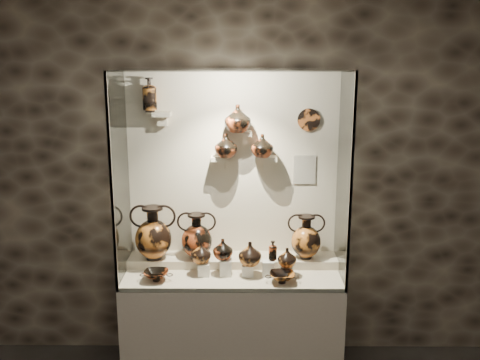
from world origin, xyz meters
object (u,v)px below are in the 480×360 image
at_px(kylix_right, 282,277).
at_px(ovoid_vase_b, 238,118).
at_px(lekythos_small, 273,249).
at_px(amphora_left, 153,233).
at_px(jug_c, 250,254).
at_px(jug_e, 287,257).
at_px(kylix_left, 156,275).
at_px(amphora_right, 306,237).
at_px(jug_a, 201,253).
at_px(ovoid_vase_a, 226,145).
at_px(jug_b, 223,249).
at_px(ovoid_vase_c, 262,146).
at_px(amphora_mid, 197,236).
at_px(lekythos_tall, 150,93).

xyz_separation_m(kylix_right, ovoid_vase_b, (-0.34, 0.37, 1.15)).
distance_m(lekythos_small, ovoid_vase_b, 1.05).
height_order(amphora_left, jug_c, amphora_left).
bearing_deg(jug_e, ovoid_vase_b, 158.04).
distance_m(kylix_left, kylix_right, 0.95).
xyz_separation_m(amphora_right, lekythos_small, (-0.28, -0.18, -0.04)).
distance_m(jug_a, ovoid_vase_a, 0.86).
relative_size(jug_a, kylix_right, 0.67).
height_order(jug_c, kylix_left, jug_c).
xyz_separation_m(jug_b, lekythos_small, (0.39, 0.00, -0.00)).
bearing_deg(amphora_left, jug_e, -5.06).
relative_size(amphora_left, kylix_left, 1.83).
bearing_deg(jug_b, ovoid_vase_a, 82.12).
bearing_deg(ovoid_vase_c, kylix_right, -46.98).
height_order(amphora_right, kylix_right, amphora_right).
height_order(amphora_right, jug_a, amphora_right).
height_order(amphora_mid, amphora_right, amphora_mid).
bearing_deg(kylix_right, ovoid_vase_b, 143.14).
xyz_separation_m(amphora_left, jug_b, (0.56, -0.15, -0.08)).
bearing_deg(lekythos_tall, ovoid_vase_c, 16.26).
bearing_deg(lekythos_small, lekythos_tall, -177.28).
xyz_separation_m(jug_c, lekythos_tall, (-0.78, 0.29, 1.20)).
xyz_separation_m(jug_a, ovoid_vase_c, (0.48, 0.24, 0.80)).
distance_m(jug_e, ovoid_vase_c, 0.89).
bearing_deg(amphora_mid, kylix_left, -133.69).
relative_size(lekythos_tall, ovoid_vase_b, 1.41).
bearing_deg(amphora_right, kylix_right, -140.70).
bearing_deg(ovoid_vase_a, ovoid_vase_b, 9.01).
xyz_separation_m(lekythos_small, ovoid_vase_c, (-0.08, 0.24, 0.77)).
distance_m(amphora_right, jug_b, 0.69).
bearing_deg(ovoid_vase_b, amphora_left, -176.53).
bearing_deg(amphora_mid, amphora_right, 0.47).
relative_size(kylix_left, ovoid_vase_b, 1.13).
xyz_separation_m(amphora_mid, lekythos_small, (0.60, -0.18, -0.05)).
height_order(amphora_left, kylix_left, amphora_left).
bearing_deg(kylix_right, amphora_mid, 165.03).
height_order(jug_a, jug_c, jug_c).
bearing_deg(lekythos_small, jug_c, -154.20).
distance_m(amphora_left, jug_b, 0.59).
bearing_deg(lekythos_tall, kylix_right, -4.22).
relative_size(lekythos_small, kylix_right, 0.73).
distance_m(kylix_left, lekythos_tall, 1.40).
height_order(amphora_left, lekythos_small, amphora_left).
relative_size(amphora_mid, ovoid_vase_a, 2.01).
height_order(amphora_left, jug_e, amphora_left).
distance_m(jug_c, kylix_right, 0.30).
relative_size(jug_b, ovoid_vase_a, 0.87).
bearing_deg(lekythos_small, jug_a, -161.54).
distance_m(amphora_left, jug_a, 0.43).
xyz_separation_m(kylix_left, ovoid_vase_a, (0.52, 0.36, 0.93)).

